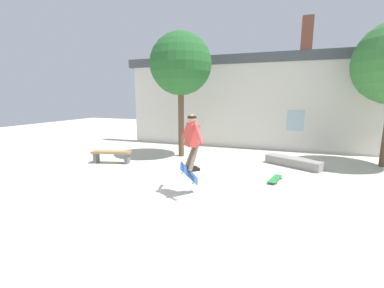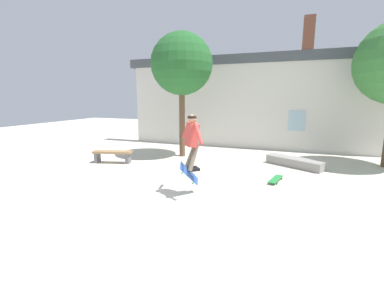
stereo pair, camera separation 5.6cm
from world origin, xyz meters
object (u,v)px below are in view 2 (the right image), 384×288
(tree_left, at_px, (182,65))
(skateboard_resting, at_px, (276,179))
(skateboard_flipping, at_px, (189,174))
(skater, at_px, (192,138))
(park_bench, at_px, (112,154))
(skate_ledge, at_px, (294,162))

(tree_left, relative_size, skateboard_resting, 5.53)
(skateboard_flipping, distance_m, skateboard_resting, 2.73)
(skater, distance_m, skateboard_flipping, 0.89)
(tree_left, distance_m, skateboard_resting, 5.61)
(park_bench, xyz_separation_m, skateboard_resting, (5.74, -0.17, -0.25))
(park_bench, height_order, skater, skater)
(tree_left, bearing_deg, skateboard_flipping, -65.54)
(skate_ledge, distance_m, skater, 4.61)
(tree_left, bearing_deg, skateboard_resting, -29.40)
(tree_left, height_order, skateboard_flipping, tree_left)
(park_bench, bearing_deg, skate_ledge, 1.32)
(park_bench, xyz_separation_m, skate_ledge, (6.28, 1.74, -0.16))
(skate_ledge, xyz_separation_m, skateboard_resting, (-0.54, -1.91, -0.09))
(skateboard_resting, bearing_deg, skater, 146.00)
(skateboard_flipping, bearing_deg, park_bench, 84.23)
(skateboard_flipping, xyz_separation_m, skateboard_resting, (1.96, 1.85, -0.47))
(skate_ledge, height_order, skater, skater)
(skater, xyz_separation_m, skateboard_resting, (1.92, 1.77, -1.36))
(tree_left, relative_size, skateboard_flipping, 6.75)
(tree_left, bearing_deg, park_bench, -135.41)
(skater, distance_m, skateboard_resting, 2.94)
(park_bench, bearing_deg, skateboard_flipping, -42.25)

